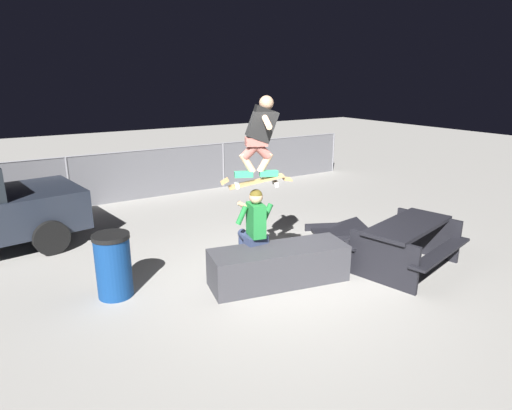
{
  "coord_description": "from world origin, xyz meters",
  "views": [
    {
      "loc": [
        -3.49,
        -4.98,
        2.95
      ],
      "look_at": [
        -0.26,
        0.17,
        1.15
      ],
      "focal_mm": 30.44,
      "sensor_mm": 36.0,
      "label": 1
    }
  ],
  "objects_px": {
    "skateboard": "(256,182)",
    "kicker_ramp": "(340,233)",
    "skater_airborne": "(260,133)",
    "picnic_table_back": "(407,238)",
    "person_sitting_on_ledge": "(253,226)",
    "ledge_box_main": "(279,265)",
    "trash_bin": "(113,265)"
  },
  "relations": [
    {
      "from": "skateboard",
      "to": "skater_airborne",
      "type": "relative_size",
      "value": 0.91
    },
    {
      "from": "skater_airborne",
      "to": "trash_bin",
      "type": "relative_size",
      "value": 1.23
    },
    {
      "from": "skateboard",
      "to": "picnic_table_back",
      "type": "xyz_separation_m",
      "value": [
        2.23,
        -0.93,
        -1.02
      ]
    },
    {
      "from": "skater_airborne",
      "to": "picnic_table_back",
      "type": "relative_size",
      "value": 0.57
    },
    {
      "from": "ledge_box_main",
      "to": "skateboard",
      "type": "bearing_deg",
      "value": 127.88
    },
    {
      "from": "picnic_table_back",
      "to": "trash_bin",
      "type": "distance_m",
      "value": 4.45
    },
    {
      "from": "trash_bin",
      "to": "skater_airborne",
      "type": "bearing_deg",
      "value": -17.13
    },
    {
      "from": "ledge_box_main",
      "to": "picnic_table_back",
      "type": "relative_size",
      "value": 1.04
    },
    {
      "from": "ledge_box_main",
      "to": "picnic_table_back",
      "type": "distance_m",
      "value": 2.13
    },
    {
      "from": "skateboard",
      "to": "skater_airborne",
      "type": "height_order",
      "value": "skater_airborne"
    },
    {
      "from": "skater_airborne",
      "to": "person_sitting_on_ledge",
      "type": "bearing_deg",
      "value": 91.09
    },
    {
      "from": "person_sitting_on_ledge",
      "to": "kicker_ramp",
      "type": "relative_size",
      "value": 1.1
    },
    {
      "from": "person_sitting_on_ledge",
      "to": "trash_bin",
      "type": "height_order",
      "value": "person_sitting_on_ledge"
    },
    {
      "from": "ledge_box_main",
      "to": "trash_bin",
      "type": "height_order",
      "value": "trash_bin"
    },
    {
      "from": "ledge_box_main",
      "to": "skateboard",
      "type": "xyz_separation_m",
      "value": [
        -0.22,
        0.28,
        1.24
      ]
    },
    {
      "from": "kicker_ramp",
      "to": "skateboard",
      "type": "bearing_deg",
      "value": -163.41
    },
    {
      "from": "picnic_table_back",
      "to": "skater_airborne",
      "type": "bearing_deg",
      "value": 157.45
    },
    {
      "from": "kicker_ramp",
      "to": "picnic_table_back",
      "type": "xyz_separation_m",
      "value": [
        -0.11,
        -1.63,
        0.45
      ]
    },
    {
      "from": "skater_airborne",
      "to": "trash_bin",
      "type": "bearing_deg",
      "value": 162.87
    },
    {
      "from": "ledge_box_main",
      "to": "person_sitting_on_ledge",
      "type": "bearing_deg",
      "value": 111.17
    },
    {
      "from": "skater_airborne",
      "to": "trash_bin",
      "type": "xyz_separation_m",
      "value": [
        -2.0,
        0.62,
        -1.74
      ]
    },
    {
      "from": "picnic_table_back",
      "to": "trash_bin",
      "type": "xyz_separation_m",
      "value": [
        -4.18,
        1.52,
        -0.04
      ]
    },
    {
      "from": "ledge_box_main",
      "to": "trash_bin",
      "type": "distance_m",
      "value": 2.34
    },
    {
      "from": "person_sitting_on_ledge",
      "to": "skater_airborne",
      "type": "xyz_separation_m",
      "value": [
        0.0,
        -0.18,
        1.42
      ]
    },
    {
      "from": "person_sitting_on_ledge",
      "to": "skateboard",
      "type": "bearing_deg",
      "value": -107.26
    },
    {
      "from": "skater_airborne",
      "to": "kicker_ramp",
      "type": "relative_size",
      "value": 0.89
    },
    {
      "from": "skater_airborne",
      "to": "kicker_ramp",
      "type": "xyz_separation_m",
      "value": [
        2.29,
        0.72,
        -2.15
      ]
    },
    {
      "from": "ledge_box_main",
      "to": "skater_airborne",
      "type": "height_order",
      "value": "skater_airborne"
    },
    {
      "from": "skateboard",
      "to": "kicker_ramp",
      "type": "relative_size",
      "value": 0.8
    },
    {
      "from": "ledge_box_main",
      "to": "person_sitting_on_ledge",
      "type": "height_order",
      "value": "person_sitting_on_ledge"
    },
    {
      "from": "kicker_ramp",
      "to": "picnic_table_back",
      "type": "distance_m",
      "value": 1.69
    },
    {
      "from": "skater_airborne",
      "to": "kicker_ramp",
      "type": "height_order",
      "value": "skater_airborne"
    }
  ]
}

